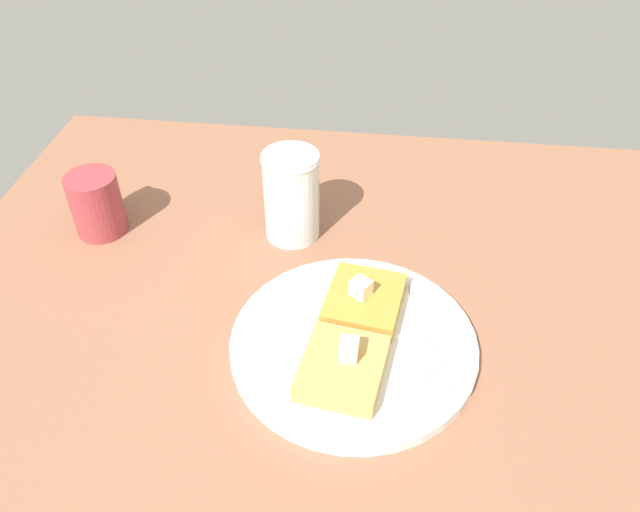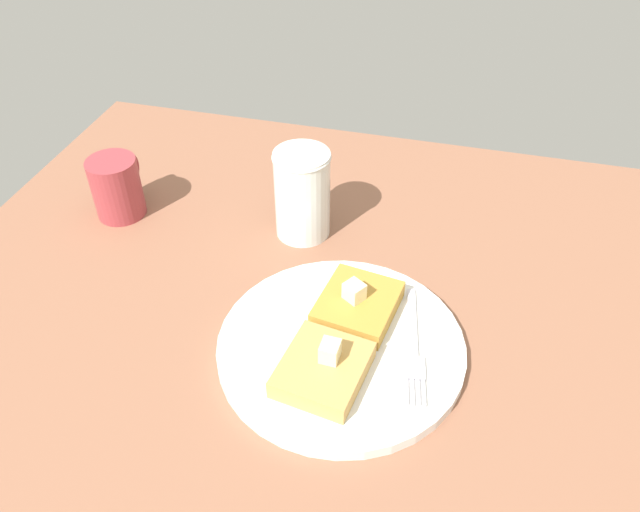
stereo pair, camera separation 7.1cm
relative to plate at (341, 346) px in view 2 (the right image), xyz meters
The scene contains 9 objects.
table_surface 9.51cm from the plate, 159.82° to the right, with size 109.12×109.12×2.07cm, color brown.
plate is the anchor object (origin of this frame).
toast_slice_left 5.13cm from the plate, behind, with size 9.04×7.95×2.12cm, color tan.
toast_slice_middle 5.13cm from the plate, ahead, with size 9.04×7.95×2.12cm, color #B68532.
butter_pat_primary 5.52cm from the plate, behind, with size 2.03×1.83×2.03cm, color #F2E9B1.
butter_pat_secondary 5.97cm from the plate, ahead, with size 2.03×1.83×2.03cm, color #F3E8B5.
fork 7.60cm from the plate, 84.74° to the right, with size 16.01×4.18×0.36cm.
syrup_jar 21.48cm from the plate, 26.84° to the left, with size 7.21×7.21×11.79cm.
coffee_mug 38.31cm from the plate, 64.23° to the left, with size 9.20×6.46×8.23cm.
Camera 2 is at (-34.06, -5.67, 53.03)cm, focal length 35.00 mm.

